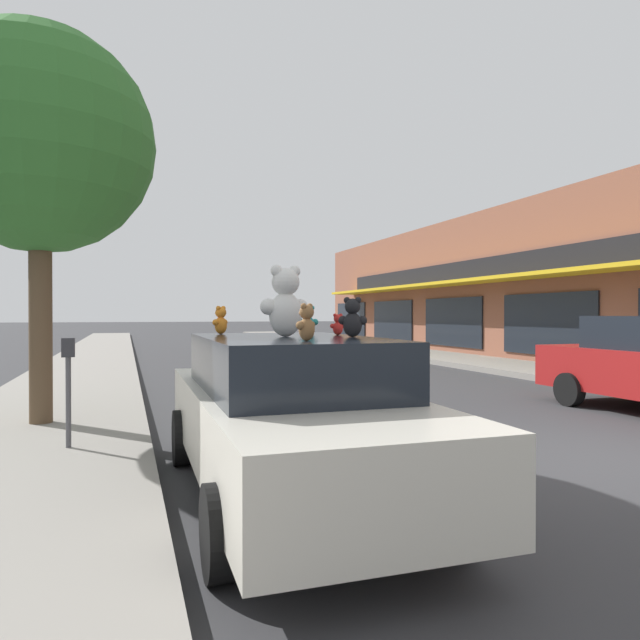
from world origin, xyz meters
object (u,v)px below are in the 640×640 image
(teddy_bear_black, at_px, (353,318))
(parking_meter, at_px, (68,378))
(teddy_bear_brown, at_px, (306,323))
(teddy_bear_teal, at_px, (308,320))
(teddy_bear_giant, at_px, (285,302))
(teddy_bear_orange, at_px, (221,320))
(street_tree, at_px, (40,142))
(teddy_bear_red, at_px, (338,325))
(plush_art_car, at_px, (288,413))

(teddy_bear_black, distance_m, parking_meter, 3.53)
(teddy_bear_brown, bearing_deg, parking_meter, -91.98)
(teddy_bear_brown, height_order, parking_meter, teddy_bear_brown)
(teddy_bear_teal, bearing_deg, teddy_bear_giant, 72.04)
(teddy_bear_black, bearing_deg, teddy_bear_orange, -19.65)
(street_tree, bearing_deg, teddy_bear_giant, -54.97)
(teddy_bear_red, bearing_deg, parking_meter, -25.41)
(teddy_bear_brown, bearing_deg, teddy_bear_orange, -114.71)
(teddy_bear_giant, distance_m, parking_meter, 2.96)
(teddy_bear_giant, distance_m, street_tree, 5.09)
(teddy_bear_teal, height_order, parking_meter, teddy_bear_teal)
(teddy_bear_teal, distance_m, teddy_bear_red, 0.44)
(teddy_bear_brown, height_order, street_tree, street_tree)
(teddy_bear_brown, distance_m, teddy_bear_red, 1.36)
(teddy_bear_black, bearing_deg, teddy_bear_brown, 72.92)
(teddy_bear_black, xyz_separation_m, teddy_bear_red, (0.06, 0.56, -0.07))
(plush_art_car, xyz_separation_m, teddy_bear_black, (0.57, -0.19, 0.89))
(teddy_bear_teal, relative_size, street_tree, 0.05)
(teddy_bear_giant, height_order, teddy_bear_red, teddy_bear_giant)
(plush_art_car, distance_m, teddy_bear_red, 1.09)
(teddy_bear_brown, xyz_separation_m, teddy_bear_red, (0.71, 1.16, -0.04))
(plush_art_car, height_order, teddy_bear_red, teddy_bear_red)
(teddy_bear_giant, xyz_separation_m, teddy_bear_orange, (-0.48, 0.89, -0.18))
(teddy_bear_giant, bearing_deg, teddy_bear_brown, 74.68)
(teddy_bear_orange, distance_m, teddy_bear_brown, 1.86)
(teddy_bear_giant, height_order, teddy_bear_brown, teddy_bear_giant)
(street_tree, bearing_deg, teddy_bear_red, -47.08)
(teddy_bear_orange, relative_size, teddy_bear_brown, 1.01)
(street_tree, height_order, parking_meter, street_tree)
(teddy_bear_black, height_order, teddy_bear_red, teddy_bear_black)
(teddy_bear_giant, relative_size, teddy_bear_brown, 2.26)
(plush_art_car, xyz_separation_m, street_tree, (-2.59, 3.83, 3.37))
(teddy_bear_teal, relative_size, teddy_bear_brown, 1.02)
(plush_art_car, bearing_deg, teddy_bear_brown, -94.34)
(teddy_bear_teal, bearing_deg, parking_meter, -10.91)
(teddy_bear_black, relative_size, teddy_bear_teal, 1.22)
(plush_art_car, distance_m, teddy_bear_orange, 1.41)
(teddy_bear_orange, bearing_deg, teddy_bear_giant, 75.32)
(teddy_bear_teal, height_order, teddy_bear_red, teddy_bear_teal)
(teddy_bear_brown, bearing_deg, teddy_bear_teal, -145.21)
(teddy_bear_giant, xyz_separation_m, street_tree, (-2.59, 3.70, 2.34))
(teddy_bear_giant, distance_m, teddy_bear_brown, 0.95)
(plush_art_car, bearing_deg, teddy_bear_black, -17.99)
(plush_art_car, bearing_deg, teddy_bear_orange, 115.49)
(teddy_bear_giant, bearing_deg, street_tree, -65.39)
(street_tree, xyz_separation_m, parking_meter, (0.52, -1.78, -3.19))
(plush_art_car, xyz_separation_m, teddy_bear_red, (0.63, 0.36, 0.82))
(teddy_bear_orange, distance_m, teddy_bear_black, 1.60)
(teddy_bear_black, distance_m, teddy_bear_red, 0.57)
(teddy_bear_orange, distance_m, teddy_bear_red, 1.28)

